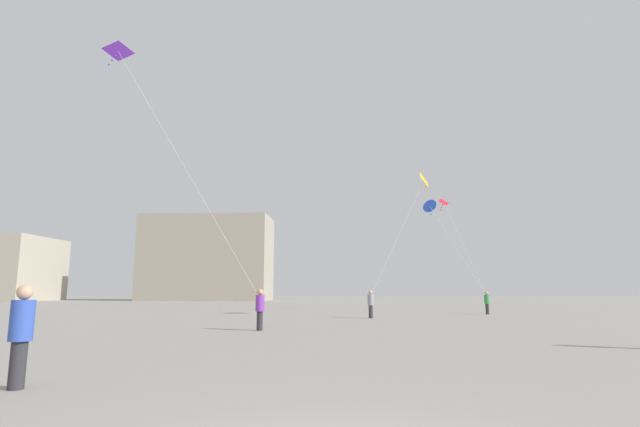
% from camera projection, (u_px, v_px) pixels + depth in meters
% --- Properties ---
extents(person_in_green, '(0.35, 0.35, 1.60)m').
position_uv_depth(person_in_green, '(487.00, 302.00, 34.05)').
color(person_in_green, '#2D2D33').
rests_on(person_in_green, ground_plane).
extents(person_in_purple, '(0.37, 0.37, 1.71)m').
position_uv_depth(person_in_purple, '(260.00, 308.00, 20.22)').
color(person_in_purple, '#2D2D33').
rests_on(person_in_purple, ground_plane).
extents(person_in_grey, '(0.37, 0.37, 1.68)m').
position_uv_depth(person_in_grey, '(371.00, 303.00, 29.25)').
color(person_in_grey, '#2D2D33').
rests_on(person_in_grey, ground_plane).
extents(person_in_blue, '(0.38, 0.38, 1.74)m').
position_uv_depth(person_in_blue, '(21.00, 331.00, 8.22)').
color(person_in_blue, '#2D2D33').
rests_on(person_in_blue, ground_plane).
extents(kite_amber_delta, '(4.31, 1.70, 7.94)m').
position_uv_depth(kite_amber_delta, '(424.00, 181.00, 31.51)').
color(kite_amber_delta, yellow).
extents(kite_crimson_delta, '(1.43, 7.40, 8.30)m').
position_uv_depth(kite_crimson_delta, '(445.00, 205.00, 41.98)').
color(kite_crimson_delta, red).
extents(kite_violet_delta, '(7.52, 0.99, 11.72)m').
position_uv_depth(kite_violet_delta, '(122.00, 59.00, 22.51)').
color(kite_violet_delta, purple).
extents(kite_cobalt_diamond, '(3.87, 3.20, 7.43)m').
position_uv_depth(kite_cobalt_diamond, '(430.00, 206.00, 37.76)').
color(kite_cobalt_diamond, blue).
extents(building_centre_hall, '(22.16, 11.89, 14.44)m').
position_uv_depth(building_centre_hall, '(208.00, 258.00, 84.04)').
color(building_centre_hall, '#A39984').
rests_on(building_centre_hall, ground_plane).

